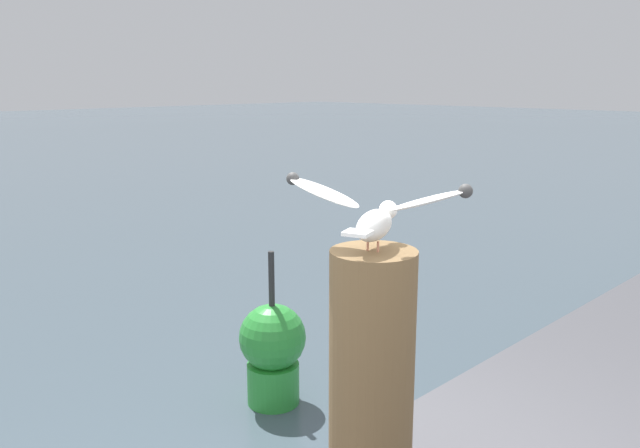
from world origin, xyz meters
The scene contains 3 objects.
mooring_post centered at (0.45, -0.29, 1.69)m, with size 0.29×0.29×0.88m, color brown.
seagull centered at (0.46, -0.28, 2.25)m, with size 0.38×0.61×0.24m.
channel_buoy centered at (2.17, 2.24, 0.48)m, with size 0.56×0.56×1.33m.
Camera 1 is at (-1.12, -1.61, 2.67)m, focal length 36.27 mm.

